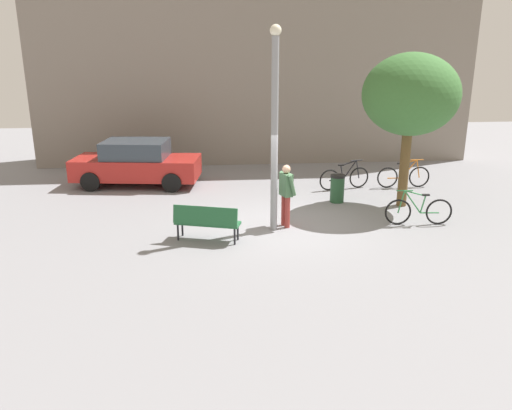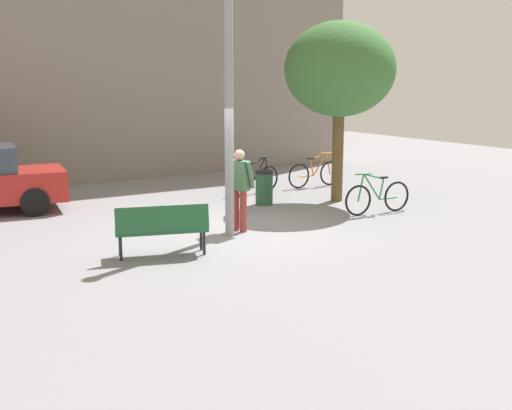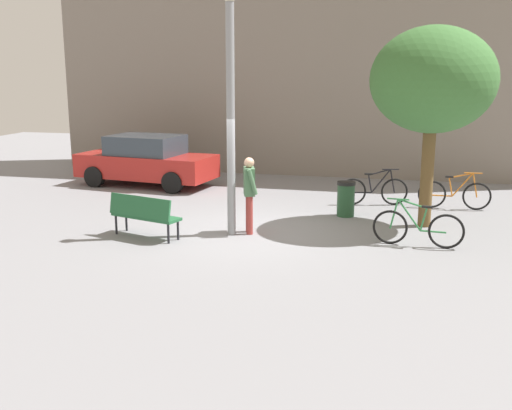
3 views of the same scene
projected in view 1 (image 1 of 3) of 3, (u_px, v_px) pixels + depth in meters
name	position (u px, v px, depth m)	size (l,w,h in m)	color
ground_plane	(283.00, 225.00, 13.86)	(36.00, 36.00, 0.00)	gray
building_facade	(255.00, 43.00, 20.43)	(17.35, 2.00, 9.35)	gray
lamppost	(275.00, 125.00, 12.71)	(0.28, 0.28, 5.09)	gray
person_by_lamppost	(286.00, 191.00, 13.46)	(0.42, 0.63, 1.67)	#9E3833
park_bench	(207.00, 220.00, 12.54)	(1.67, 0.92, 0.92)	#236038
plaza_tree	(411.00, 95.00, 14.56)	(2.73, 2.73, 4.45)	brown
bicycle_orange	(404.00, 176.00, 17.37)	(1.81, 0.08, 0.97)	black
bicycle_green	(418.00, 211.00, 13.77)	(1.81, 0.19, 0.97)	black
bicycle_black	(345.00, 178.00, 17.19)	(1.77, 0.46, 0.97)	black
parked_car_red	(137.00, 163.00, 17.55)	(4.39, 2.25, 1.55)	#AD231E
trash_bin	(337.00, 188.00, 15.75)	(0.44, 0.44, 0.86)	#234C2D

